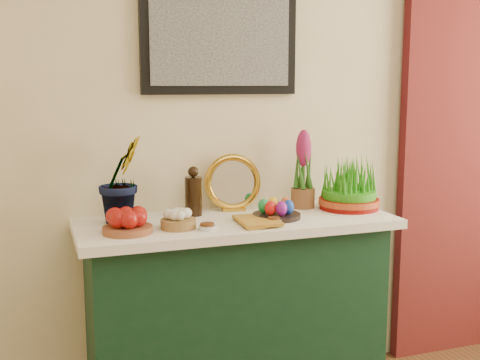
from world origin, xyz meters
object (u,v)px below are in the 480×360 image
Objects in this scene: mirror at (233,183)px; wheatgrass_sabzeh at (349,187)px; sideboard at (236,318)px; book at (239,222)px; hyacinth_green at (121,165)px.

mirror reaches higher than wheatgrass_sabzeh.
book is (-0.03, -0.12, 0.48)m from sideboard.
sideboard is at bearing -177.97° from wheatgrass_sabzeh.
hyacinth_green is 0.55m from book.
hyacinth_green is (-0.49, 0.08, 0.71)m from sideboard.
hyacinth_green reaches higher than sideboard.
sideboard is 5.91× the size of book.
mirror is at bearing 76.58° from sideboard.
wheatgrass_sabzeh is (0.53, -0.15, -0.03)m from mirror.
wheatgrass_sabzeh is (0.61, 0.14, 0.09)m from book.
hyacinth_green reaches higher than wheatgrass_sabzeh.
hyacinth_green reaches higher than book.
mirror reaches higher than book.
book is at bearing -104.32° from sideboard.
hyacinth_green is 1.83× the size of mirror.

